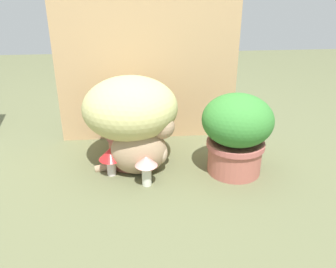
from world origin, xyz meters
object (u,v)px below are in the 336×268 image
leafy_planter (237,131)px  mushroom_ornament_red (111,156)px  cat (142,149)px  mushroom_ornament_pink (146,165)px  grass_planter (131,113)px

leafy_planter → mushroom_ornament_red: leafy_planter is taller
cat → mushroom_ornament_pink: (0.01, -0.11, -0.02)m
grass_planter → mushroom_ornament_red: 0.22m
mushroom_ornament_red → cat: bearing=4.1°
leafy_planter → mushroom_ornament_pink: (-0.41, -0.08, -0.11)m
leafy_planter → cat: leafy_planter is taller
grass_planter → leafy_planter: (0.47, -0.13, -0.05)m
leafy_planter → mushroom_ornament_pink: leafy_planter is taller
cat → mushroom_ornament_pink: cat is taller
leafy_planter → cat: 0.43m
grass_planter → mushroom_ornament_red: (-0.10, -0.11, -0.16)m
mushroom_ornament_red → mushroom_ornament_pink: bearing=-33.2°
mushroom_ornament_pink → mushroom_ornament_red: 0.19m
leafy_planter → mushroom_ornament_red: 0.58m
leafy_planter → cat: size_ratio=0.99×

